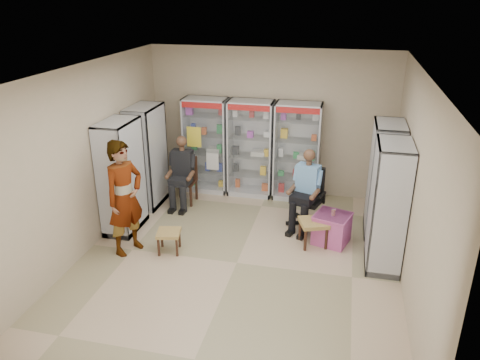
% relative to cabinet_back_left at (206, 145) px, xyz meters
% --- Properties ---
extents(floor, '(6.00, 6.00, 0.00)m').
position_rel_cabinet_back_left_xyz_m(floor, '(1.30, -2.73, -1.00)').
color(floor, tan).
rests_on(floor, ground).
extents(room_shell, '(5.02, 6.02, 3.01)m').
position_rel_cabinet_back_left_xyz_m(room_shell, '(1.30, -2.73, 0.97)').
color(room_shell, tan).
rests_on(room_shell, ground).
extents(cabinet_back_left, '(0.90, 0.50, 2.00)m').
position_rel_cabinet_back_left_xyz_m(cabinet_back_left, '(0.00, 0.00, 0.00)').
color(cabinet_back_left, silver).
rests_on(cabinet_back_left, floor).
extents(cabinet_back_mid, '(0.90, 0.50, 2.00)m').
position_rel_cabinet_back_left_xyz_m(cabinet_back_mid, '(0.95, 0.00, 0.00)').
color(cabinet_back_mid, silver).
rests_on(cabinet_back_mid, floor).
extents(cabinet_back_right, '(0.90, 0.50, 2.00)m').
position_rel_cabinet_back_left_xyz_m(cabinet_back_right, '(1.90, 0.00, 0.00)').
color(cabinet_back_right, '#AEB1B6').
rests_on(cabinet_back_right, floor).
extents(cabinet_right_far, '(0.90, 0.50, 2.00)m').
position_rel_cabinet_back_left_xyz_m(cabinet_right_far, '(3.53, -1.13, 0.00)').
color(cabinet_right_far, '#B6B7BD').
rests_on(cabinet_right_far, floor).
extents(cabinet_right_near, '(0.90, 0.50, 2.00)m').
position_rel_cabinet_back_left_xyz_m(cabinet_right_near, '(3.53, -2.23, 0.00)').
color(cabinet_right_near, '#B8BBC0').
rests_on(cabinet_right_near, floor).
extents(cabinet_left_far, '(0.90, 0.50, 2.00)m').
position_rel_cabinet_back_left_xyz_m(cabinet_left_far, '(-0.93, -0.93, 0.00)').
color(cabinet_left_far, '#A2A5A9').
rests_on(cabinet_left_far, floor).
extents(cabinet_left_near, '(0.90, 0.50, 2.00)m').
position_rel_cabinet_back_left_xyz_m(cabinet_left_near, '(-0.93, -2.03, 0.00)').
color(cabinet_left_near, silver).
rests_on(cabinet_left_near, floor).
extents(wooden_chair, '(0.42, 0.42, 0.94)m').
position_rel_cabinet_back_left_xyz_m(wooden_chair, '(-0.25, -0.73, -0.53)').
color(wooden_chair, black).
rests_on(wooden_chair, floor).
extents(seated_customer, '(0.44, 0.60, 1.34)m').
position_rel_cabinet_back_left_xyz_m(seated_customer, '(-0.25, -0.78, -0.33)').
color(seated_customer, black).
rests_on(seated_customer, floor).
extents(office_chair, '(0.75, 0.75, 1.09)m').
position_rel_cabinet_back_left_xyz_m(office_chair, '(2.25, -1.17, -0.45)').
color(office_chair, black).
rests_on(office_chair, floor).
extents(seated_shopkeeper, '(0.63, 0.75, 1.39)m').
position_rel_cabinet_back_left_xyz_m(seated_shopkeeper, '(2.25, -1.22, -0.30)').
color(seated_shopkeeper, '#76ABE9').
rests_on(seated_shopkeeper, floor).
extents(pink_trunk, '(0.67, 0.66, 0.52)m').
position_rel_cabinet_back_left_xyz_m(pink_trunk, '(2.72, -1.72, -0.74)').
color(pink_trunk, '#9F3F86').
rests_on(pink_trunk, floor).
extents(tea_glass, '(0.07, 0.07, 0.10)m').
position_rel_cabinet_back_left_xyz_m(tea_glass, '(2.73, -1.75, -0.42)').
color(tea_glass, '#5F2D08').
rests_on(tea_glass, pink_trunk).
extents(woven_stool_a, '(0.58, 0.58, 0.45)m').
position_rel_cabinet_back_left_xyz_m(woven_stool_a, '(2.42, -1.87, -0.78)').
color(woven_stool_a, olive).
rests_on(woven_stool_a, floor).
extents(woven_stool_b, '(0.44, 0.44, 0.37)m').
position_rel_cabinet_back_left_xyz_m(woven_stool_b, '(0.13, -2.63, -0.81)').
color(woven_stool_b, '#9F7643').
rests_on(woven_stool_b, floor).
extents(standing_man, '(0.70, 0.82, 1.91)m').
position_rel_cabinet_back_left_xyz_m(standing_man, '(-0.53, -2.74, -0.04)').
color(standing_man, gray).
rests_on(standing_man, floor).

